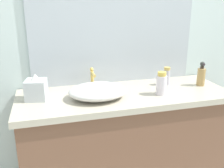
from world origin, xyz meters
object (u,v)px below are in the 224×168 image
at_px(tissue_box, 36,89).
at_px(perfume_bottle, 167,76).
at_px(soap_dispenser, 201,76).
at_px(sink_basin, 98,91).
at_px(lotion_bottle, 161,84).

bearing_deg(tissue_box, perfume_bottle, 3.33).
xyz_separation_m(soap_dispenser, perfume_bottle, (-0.24, 0.08, -0.01)).
xyz_separation_m(sink_basin, soap_dispenser, (0.81, 0.05, 0.03)).
bearing_deg(lotion_bottle, sink_basin, 173.48).
height_order(sink_basin, tissue_box, tissue_box).
height_order(sink_basin, perfume_bottle, perfume_bottle).
relative_size(soap_dispenser, tissue_box, 1.08).
relative_size(lotion_bottle, tissue_box, 0.93).
xyz_separation_m(sink_basin, tissue_box, (-0.39, 0.08, 0.03)).
bearing_deg(tissue_box, sink_basin, -11.22).
relative_size(sink_basin, perfume_bottle, 2.80).
xyz_separation_m(lotion_bottle, tissue_box, (-0.82, 0.13, -0.00)).
distance_m(lotion_bottle, perfume_bottle, 0.23).
height_order(sink_basin, soap_dispenser, soap_dispenser).
distance_m(soap_dispenser, lotion_bottle, 0.39).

